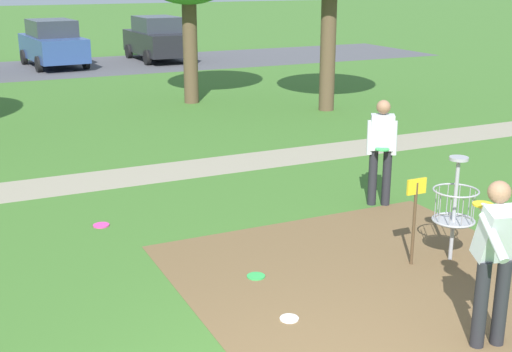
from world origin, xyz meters
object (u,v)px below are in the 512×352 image
object	(u,v)px
player_foreground_watching	(495,254)
parked_car_center_right	(157,39)
frisbee_far_right	(289,319)
player_throwing	(381,147)
disc_golf_basket	(450,205)
frisbee_near_basket	(256,276)
frisbee_by_tee	(101,225)
parked_car_center_left	(53,43)

from	to	relation	value
player_foreground_watching	parked_car_center_right	size ratio (longest dim) A/B	0.40
parked_car_center_right	frisbee_far_right	bearing A→B (deg)	-103.93
frisbee_far_right	parked_car_center_right	size ratio (longest dim) A/B	0.05
frisbee_far_right	player_throwing	bearing A→B (deg)	41.55
disc_golf_basket	parked_car_center_right	bearing A→B (deg)	82.27
frisbee_near_basket	parked_car_center_right	bearing A→B (deg)	75.70
frisbee_by_tee	parked_car_center_right	world-z (taller)	parked_car_center_right
player_throwing	player_foreground_watching	bearing A→B (deg)	-110.75
player_throwing	parked_car_center_right	size ratio (longest dim) A/B	0.40
frisbee_by_tee	disc_golf_basket	bearing A→B (deg)	-39.97
player_throwing	frisbee_far_right	xyz separation A→B (m)	(-3.08, -2.73, -0.96)
frisbee_by_tee	frisbee_far_right	size ratio (longest dim) A/B	1.15
player_foreground_watching	player_throwing	world-z (taller)	same
player_foreground_watching	player_throwing	xyz separation A→B (m)	(1.52, 4.02, -0.02)
frisbee_far_right	player_foreground_watching	bearing A→B (deg)	-39.57
player_foreground_watching	frisbee_near_basket	xyz separation A→B (m)	(-1.43, 2.41, -0.98)
disc_golf_basket	frisbee_far_right	xyz separation A→B (m)	(-2.59, -0.52, -0.74)
frisbee_near_basket	parked_car_center_right	xyz separation A→B (m)	(5.44, 21.32, 0.91)
frisbee_near_basket	player_throwing	bearing A→B (deg)	28.69
frisbee_far_right	parked_car_center_left	bearing A→B (deg)	86.91
player_foreground_watching	parked_car_center_left	size ratio (longest dim) A/B	0.39
player_foreground_watching	frisbee_far_right	distance (m)	2.25
parked_car_center_right	parked_car_center_left	bearing A→B (deg)	-177.33
disc_golf_basket	frisbee_by_tee	xyz separation A→B (m)	(-3.78, 3.17, -0.74)
parked_car_center_left	player_foreground_watching	bearing A→B (deg)	-89.12
frisbee_far_right	parked_car_center_left	distance (m)	22.29
disc_golf_basket	parked_car_center_left	world-z (taller)	parked_car_center_left
disc_golf_basket	player_foreground_watching	bearing A→B (deg)	-119.63
frisbee_near_basket	frisbee_by_tee	world-z (taller)	same
frisbee_far_right	frisbee_near_basket	bearing A→B (deg)	83.32
disc_golf_basket	frisbee_near_basket	world-z (taller)	disc_golf_basket
disc_golf_basket	parked_car_center_right	xyz separation A→B (m)	(2.98, 21.91, 0.17)
parked_car_center_left	frisbee_far_right	bearing A→B (deg)	-93.09
disc_golf_basket	frisbee_far_right	bearing A→B (deg)	-168.58
parked_car_center_right	player_throwing	bearing A→B (deg)	-97.18
disc_golf_basket	player_foreground_watching	distance (m)	2.10
player_throwing	parked_car_center_left	xyz separation A→B (m)	(-1.88, 19.50, -0.05)
frisbee_by_tee	frisbee_far_right	distance (m)	3.88
frisbee_near_basket	frisbee_far_right	xyz separation A→B (m)	(-0.13, -1.12, 0.00)
player_throwing	parked_car_center_right	distance (m)	19.86
player_foreground_watching	frisbee_near_basket	bearing A→B (deg)	120.71
player_foreground_watching	disc_golf_basket	bearing A→B (deg)	60.37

